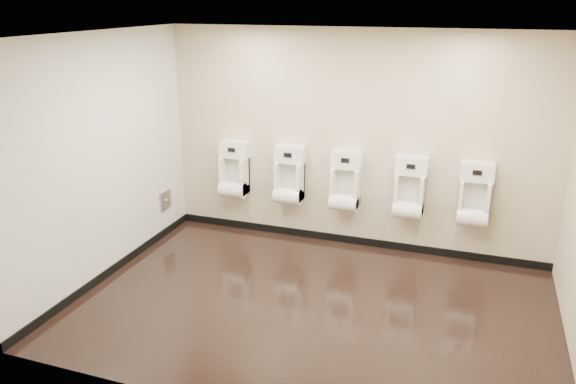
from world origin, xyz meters
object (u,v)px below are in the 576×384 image
Objects in this scene: access_panel at (165,200)px; urinal_1 at (289,179)px; urinal_3 at (409,192)px; urinal_0 at (234,173)px; urinal_4 at (474,199)px; urinal_2 at (345,185)px.

urinal_1 is (1.66, 0.42, 0.35)m from access_panel.
urinal_3 is at bearing 0.00° from urinal_1.
urinal_0 is 1.00× the size of urinal_4.
access_panel is 0.33× the size of urinal_0.
urinal_3 is (3.23, 0.42, 0.35)m from access_panel.
urinal_3 reaches higher than access_panel.
access_panel is 4.04m from urinal_4.
urinal_3 is (2.38, 0.00, 0.00)m from urinal_0.
urinal_2 is at bearing 0.00° from urinal_1.
urinal_0 is 1.56m from urinal_2.
urinal_1 is 1.58m from urinal_3.
access_panel is 3.28m from urinal_3.
urinal_1 is 1.00× the size of urinal_4.
urinal_4 is at bearing 5.94° from access_panel.
access_panel is 1.02m from urinal_0.
urinal_3 is at bearing 7.33° from access_panel.
urinal_1 is 0.76m from urinal_2.
urinal_4 is (0.77, 0.00, 0.00)m from urinal_3.
urinal_0 and urinal_4 have the same top height.
urinal_0 and urinal_2 have the same top height.
urinal_2 is at bearing 9.75° from access_panel.
urinal_0 is 1.00× the size of urinal_2.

